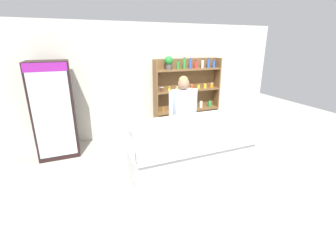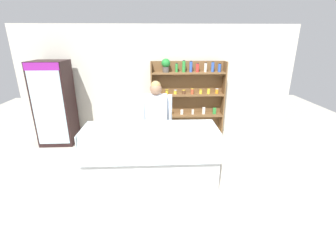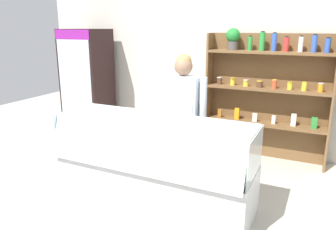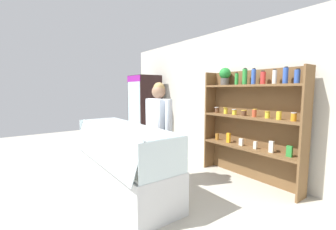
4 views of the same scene
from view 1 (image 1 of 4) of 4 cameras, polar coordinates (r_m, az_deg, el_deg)
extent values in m
plane|color=#B7B2A3|center=(4.36, 7.13, -13.22)|extent=(12.00, 12.00, 0.00)
cube|color=beige|center=(5.76, -2.85, 8.94)|extent=(6.80, 0.10, 2.70)
cube|color=black|center=(5.03, -26.95, 1.15)|extent=(0.75, 0.64, 1.92)
cube|color=silver|center=(4.72, -27.19, 0.11)|extent=(0.67, 0.01, 1.72)
cube|color=#8C1E8C|center=(4.56, -28.76, 10.59)|extent=(0.71, 0.01, 0.16)
cylinder|color=#3356B2|center=(5.01, -28.54, -6.78)|extent=(0.05, 0.05, 0.17)
cylinder|color=#2D8C38|center=(4.99, -26.12, -6.62)|extent=(0.06, 0.06, 0.16)
cylinder|color=#3356B2|center=(4.97, -23.70, -6.32)|extent=(0.06, 0.06, 0.17)
cylinder|color=red|center=(4.84, -29.76, -1.09)|extent=(0.05, 0.05, 0.22)
cylinder|color=#2D8C38|center=(4.83, -27.85, -1.28)|extent=(0.05, 0.05, 0.14)
cylinder|color=#3356B2|center=(4.81, -26.00, -0.97)|extent=(0.06, 0.06, 0.16)
cylinder|color=#2D8C38|center=(4.80, -24.13, -0.76)|extent=(0.06, 0.06, 0.16)
cylinder|color=#9E6623|center=(4.72, -30.70, 4.77)|extent=(0.07, 0.07, 0.22)
cylinder|color=orange|center=(4.70, -28.80, 5.00)|extent=(0.06, 0.06, 0.21)
cylinder|color=#9E6623|center=(4.69, -26.85, 4.98)|extent=(0.06, 0.06, 0.17)
cylinder|color=orange|center=(4.68, -24.92, 5.20)|extent=(0.05, 0.05, 0.17)
cube|color=brown|center=(5.95, 4.38, 5.14)|extent=(1.78, 0.02, 1.87)
cube|color=brown|center=(5.50, -3.17, 4.09)|extent=(0.03, 0.28, 1.87)
cube|color=brown|center=(6.27, 12.16, 5.44)|extent=(0.03, 0.28, 1.87)
cube|color=brown|center=(5.93, 4.90, 1.33)|extent=(1.72, 0.28, 0.04)
cube|color=brown|center=(5.80, 5.03, 6.29)|extent=(1.72, 0.28, 0.04)
cube|color=brown|center=(5.72, 5.18, 11.44)|extent=(1.72, 0.28, 0.04)
cylinder|color=#4C4742|center=(5.49, 0.15, 12.08)|extent=(0.15, 0.15, 0.12)
sphere|color=#1F792D|center=(5.48, 0.15, 13.63)|extent=(0.20, 0.20, 0.20)
cylinder|color=#2D8C38|center=(5.59, 2.55, 12.54)|extent=(0.06, 0.06, 0.19)
cylinder|color=black|center=(5.58, 2.60, 13.61)|extent=(0.04, 0.04, 0.02)
cylinder|color=#2D8C38|center=(5.65, 4.20, 12.88)|extent=(0.08, 0.08, 0.26)
cylinder|color=black|center=(5.64, 4.23, 14.26)|extent=(0.05, 0.05, 0.02)
cylinder|color=#3356B2|center=(5.73, 5.72, 12.84)|extent=(0.07, 0.07, 0.24)
cylinder|color=black|center=(5.72, 5.75, 14.13)|extent=(0.05, 0.05, 0.02)
cylinder|color=red|center=(5.82, 7.06, 12.62)|extent=(0.08, 0.08, 0.19)
cylinder|color=black|center=(5.80, 7.16, 13.63)|extent=(0.05, 0.05, 0.02)
cylinder|color=silver|center=(5.90, 8.75, 12.68)|extent=(0.06, 0.06, 0.20)
cylinder|color=black|center=(5.89, 8.82, 13.73)|extent=(0.04, 0.04, 0.02)
cylinder|color=#3356B2|center=(5.98, 10.22, 12.77)|extent=(0.07, 0.07, 0.22)
cylinder|color=black|center=(5.98, 10.24, 13.93)|extent=(0.05, 0.05, 0.02)
cylinder|color=#3356B2|center=(6.07, 11.55, 12.58)|extent=(0.07, 0.07, 0.19)
cylinder|color=black|center=(6.07, 11.55, 13.54)|extent=(0.05, 0.05, 0.02)
cylinder|color=brown|center=(5.51, -1.63, 6.45)|extent=(0.08, 0.08, 0.10)
cylinder|color=silver|center=(5.49, -1.60, 6.99)|extent=(0.08, 0.08, 0.01)
cylinder|color=yellow|center=(5.59, 0.31, 6.66)|extent=(0.07, 0.07, 0.10)
cylinder|color=gold|center=(5.57, 0.38, 7.22)|extent=(0.07, 0.07, 0.01)
cylinder|color=yellow|center=(5.67, 2.25, 6.70)|extent=(0.08, 0.08, 0.09)
cylinder|color=silver|center=(5.65, 2.30, 7.18)|extent=(0.08, 0.08, 0.01)
cylinder|color=brown|center=(5.74, 4.15, 6.81)|extent=(0.09, 0.09, 0.09)
cylinder|color=gold|center=(5.73, 4.15, 7.30)|extent=(0.09, 0.09, 0.01)
cylinder|color=#BF4C2D|center=(5.82, 6.06, 7.08)|extent=(0.07, 0.07, 0.12)
cylinder|color=gold|center=(5.82, 6.00, 7.75)|extent=(0.07, 0.07, 0.01)
cylinder|color=yellow|center=(5.94, 7.75, 7.14)|extent=(0.07, 0.07, 0.10)
cylinder|color=gold|center=(5.93, 7.81, 7.66)|extent=(0.07, 0.07, 0.01)
cylinder|color=yellow|center=(6.02, 9.39, 7.27)|extent=(0.07, 0.07, 0.11)
cylinder|color=gold|center=(6.02, 9.38, 7.86)|extent=(0.07, 0.07, 0.01)
cylinder|color=orange|center=(6.14, 11.00, 7.38)|extent=(0.08, 0.08, 0.11)
cylinder|color=silver|center=(6.13, 11.05, 7.94)|extent=(0.08, 0.08, 0.01)
cube|color=#9E6623|center=(5.64, -1.28, 1.37)|extent=(0.06, 0.04, 0.12)
cube|color=orange|center=(5.73, 1.27, 1.91)|extent=(0.07, 0.05, 0.18)
cube|color=silver|center=(5.85, 3.72, 1.93)|extent=(0.07, 0.04, 0.12)
cube|color=silver|center=(5.97, 6.09, 2.20)|extent=(0.05, 0.04, 0.12)
cube|color=silver|center=(6.09, 8.36, 2.70)|extent=(0.07, 0.04, 0.18)
cube|color=#2D8C38|center=(6.23, 10.53, 2.85)|extent=(0.08, 0.04, 0.16)
cube|color=silver|center=(4.12, 5.94, -10.74)|extent=(2.22, 0.71, 0.55)
cube|color=white|center=(3.99, 6.08, -7.02)|extent=(2.16, 0.65, 0.03)
cube|color=silver|center=(3.64, 8.66, -6.09)|extent=(2.18, 0.16, 0.47)
cube|color=silver|center=(3.87, 5.94, -0.94)|extent=(2.18, 0.55, 0.01)
cube|color=silver|center=(3.55, -9.73, -6.78)|extent=(0.01, 0.67, 0.45)
cube|color=silver|center=(4.51, 18.58, -2.10)|extent=(0.01, 0.67, 0.45)
cube|color=tan|center=(3.76, -6.00, -8.06)|extent=(0.16, 0.11, 0.04)
cube|color=white|center=(3.57, -5.02, -9.38)|extent=(0.05, 0.03, 0.02)
cube|color=tan|center=(3.88, -0.01, -6.97)|extent=(0.16, 0.11, 0.06)
cube|color=white|center=(3.70, 1.24, -8.29)|extent=(0.05, 0.03, 0.02)
cube|color=tan|center=(4.04, 5.53, -5.98)|extent=(0.17, 0.12, 0.06)
cube|color=white|center=(3.87, 6.99, -7.20)|extent=(0.05, 0.03, 0.02)
cube|color=beige|center=(4.24, 10.58, -5.06)|extent=(0.16, 0.11, 0.06)
cube|color=white|center=(4.08, 12.18, -6.15)|extent=(0.05, 0.03, 0.02)
cube|color=tan|center=(4.47, 15.13, -4.22)|extent=(0.17, 0.13, 0.05)
cube|color=white|center=(4.32, 16.81, -5.16)|extent=(0.05, 0.03, 0.02)
cylinder|color=#C1706B|center=(3.55, -6.54, -8.82)|extent=(0.18, 0.16, 0.14)
cylinder|color=#A35B4C|center=(3.61, -3.14, -8.42)|extent=(0.21, 0.14, 0.12)
cylinder|color=white|center=(4.15, 13.47, -4.52)|extent=(0.07, 0.07, 0.22)
cylinder|color=white|center=(4.21, 14.57, -4.54)|extent=(0.07, 0.07, 0.18)
cylinder|color=#2D2D38|center=(4.54, 2.68, -6.31)|extent=(0.13, 0.13, 0.77)
cylinder|color=#2D2D38|center=(4.61, 4.69, -5.95)|extent=(0.13, 0.13, 0.77)
cube|color=silver|center=(4.34, 3.88, 2.33)|extent=(0.40, 0.24, 0.63)
cube|color=white|center=(4.34, 4.51, -2.39)|extent=(0.34, 0.01, 1.18)
cylinder|color=silver|center=(4.23, 0.81, 2.40)|extent=(0.09, 0.09, 0.57)
cylinder|color=silver|center=(4.45, 6.81, 3.04)|extent=(0.09, 0.09, 0.57)
sphere|color=#8C664C|center=(4.25, 4.00, 7.93)|extent=(0.22, 0.22, 0.22)
sphere|color=#997A47|center=(4.25, 3.95, 8.67)|extent=(0.18, 0.18, 0.18)
camera|label=2|loc=(1.91, 76.76, 8.37)|focal=24.00mm
camera|label=3|loc=(3.38, 63.82, 3.07)|focal=35.00mm
camera|label=4|loc=(5.19, 46.98, 4.38)|focal=24.00mm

